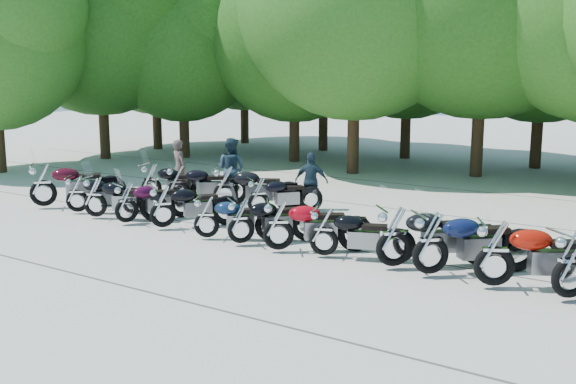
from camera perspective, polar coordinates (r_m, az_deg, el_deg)
The scene contains 30 objects.
ground at distance 14.34m, azimuth -3.35°, elevation -5.22°, with size 90.00×90.00×0.00m, color #A6A196.
tree_0 at distance 33.82m, azimuth -11.26°, elevation 12.82°, with size 7.50×7.50×9.21m.
tree_1 at distance 30.21m, azimuth -8.98°, elevation 12.48°, with size 6.97×6.97×8.55m.
tree_2 at distance 28.55m, azimuth 0.55°, elevation 13.24°, with size 7.31×7.31×8.97m.
tree_3 at distance 25.37m, azimuth 5.74°, elevation 15.86°, with size 8.70×8.70×10.67m.
tree_9 at distance 36.06m, azimuth -3.77°, elevation 12.93°, with size 7.59×7.59×9.32m.
tree_10 at distance 32.61m, azimuth 3.07°, elevation 13.46°, with size 7.78×7.78×9.55m.
tree_11 at distance 30.04m, azimuth 10.17°, elevation 13.29°, with size 7.56×7.56×9.28m.
tree_12 at distance 28.31m, azimuth 20.88°, elevation 13.45°, with size 7.88×7.88×9.67m.
tree_17 at distance 30.60m, azimuth -15.72°, elevation 14.04°, with size 8.31×8.31×10.20m.
motorcycle_0 at distance 19.99m, azimuth -20.05°, elevation 0.71°, with size 0.78×2.56×1.45m, color #350711, non-canonical shape.
motorcycle_1 at distance 18.97m, azimuth -17.45°, elevation -0.03°, with size 0.64×2.09×1.18m, color black, non-canonical shape.
motorcycle_2 at distance 18.16m, azimuth -16.02°, elevation -0.26°, with size 0.68×2.24×1.27m, color black, non-canonical shape.
motorcycle_3 at distance 17.31m, azimuth -13.54°, elevation -0.75°, with size 0.65×2.13×1.21m, color #370723, non-canonical shape.
motorcycle_4 at distance 16.57m, azimuth -10.58°, elevation -1.06°, with size 0.67×2.20×1.24m, color black, non-canonical shape.
motorcycle_5 at distance 15.43m, azimuth -6.93°, elevation -1.98°, with size 0.62×2.03×1.15m, color #0E213E, non-canonical shape.
motorcycle_6 at distance 14.84m, azimuth -4.01°, elevation -2.30°, with size 0.65×2.13×1.20m, color black, non-canonical shape.
motorcycle_7 at distance 14.23m, azimuth -0.81°, elevation -2.64°, with size 0.70×2.29×1.30m, color #9F0512, non-canonical shape.
motorcycle_8 at distance 13.85m, azimuth 3.07°, elevation -3.24°, with size 0.64×2.10×1.19m, color black, non-canonical shape.
motorcycle_9 at distance 13.17m, azimuth 8.98°, elevation -3.56°, with size 0.76×2.49×1.41m, color black, non-canonical shape.
motorcycle_10 at distance 12.81m, azimuth 12.01°, elevation -4.06°, with size 0.76×2.50×1.41m, color #0C1538, non-canonical shape.
motorcycle_11 at distance 12.38m, azimuth 17.13°, elevation -4.78°, with size 0.76×2.50×1.41m, color #9F1105, non-canonical shape.
motorcycle_12 at distance 12.18m, azimuth 22.87°, elevation -5.44°, with size 0.75×2.47×1.40m, color black, non-canonical shape.
motorcycle_14 at distance 20.30m, azimuth -11.50°, elevation 1.02°, with size 0.69×2.26×1.28m, color black, non-canonical shape.
motorcycle_15 at distance 19.60m, azimuth -9.31°, elevation 0.79°, with size 0.70×2.29×1.29m, color black, non-canonical shape.
motorcycle_16 at distance 18.68m, azimuth -5.31°, elevation 0.57°, with size 0.75×2.46×1.39m, color black, non-canonical shape.
motorcycle_17 at distance 17.87m, azimuth -2.52°, elevation -0.19°, with size 0.63×2.07×1.17m, color black, non-canonical shape.
rider_0 at distance 21.12m, azimuth -9.18°, elevation 2.07°, with size 0.63×0.41×1.73m, color #513E39.
rider_1 at distance 20.11m, azimuth -4.84°, elevation 1.96°, with size 0.91×0.71×1.87m, color #213645.
rider_2 at distance 18.60m, azimuth 2.00°, elevation 0.91°, with size 0.94×0.39×1.61m, color #1D303D.
Camera 1 is at (8.36, -11.01, 3.82)m, focal length 42.00 mm.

